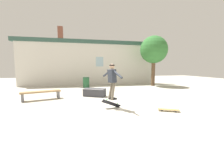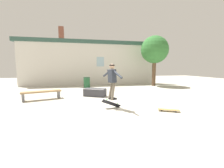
{
  "view_description": "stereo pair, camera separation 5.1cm",
  "coord_description": "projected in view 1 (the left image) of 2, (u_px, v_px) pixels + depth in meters",
  "views": [
    {
      "loc": [
        -1.31,
        -6.16,
        1.75
      ],
      "look_at": [
        0.1,
        -0.18,
        1.04
      ],
      "focal_mm": 24.0,
      "sensor_mm": 36.0,
      "label": 1
    },
    {
      "loc": [
        -1.26,
        -6.17,
        1.75
      ],
      "look_at": [
        0.1,
        -0.18,
        1.04
      ],
      "focal_mm": 24.0,
      "sensor_mm": 36.0,
      "label": 2
    }
  ],
  "objects": [
    {
      "name": "park_bench",
      "position": [
        41.0,
        93.0,
        7.95
      ],
      "size": [
        2.0,
        0.96,
        0.48
      ],
      "rotation": [
        0.0,
        0.0,
        0.29
      ],
      "color": "#99754C",
      "rests_on": "ground_plane"
    },
    {
      "name": "skateboard_flipping",
      "position": [
        111.0,
        103.0,
        6.36
      ],
      "size": [
        0.83,
        0.24,
        0.45
      ],
      "rotation": [
        0.0,
        0.0,
        0.05
      ],
      "color": "black"
    },
    {
      "name": "trash_bin",
      "position": [
        86.0,
        82.0,
        12.62
      ],
      "size": [
        0.56,
        0.56,
        0.89
      ],
      "color": "#235633",
      "rests_on": "ground_plane"
    },
    {
      "name": "tree_right",
      "position": [
        154.0,
        50.0,
        13.54
      ],
      "size": [
        2.46,
        2.46,
        4.52
      ],
      "color": "brown",
      "rests_on": "ground_plane"
    },
    {
      "name": "skater",
      "position": [
        112.0,
        78.0,
        6.16
      ],
      "size": [
        0.54,
        1.36,
        1.49
      ],
      "rotation": [
        0.0,
        0.0,
        0.34
      ],
      "color": "#282D38"
    },
    {
      "name": "ground_plane",
      "position": [
        109.0,
        108.0,
        6.46
      ],
      "size": [
        40.0,
        40.0,
        0.0
      ],
      "primitive_type": "plane",
      "color": "#B2AD9E"
    },
    {
      "name": "skate_ledge",
      "position": [
        95.0,
        92.0,
        8.88
      ],
      "size": [
        1.39,
        1.09,
        0.47
      ],
      "rotation": [
        0.0,
        0.0,
        -0.51
      ],
      "color": "#38383D",
      "rests_on": "ground_plane"
    },
    {
      "name": "skateboard_resting",
      "position": [
        168.0,
        110.0,
        5.9
      ],
      "size": [
        0.81,
        0.56,
        0.08
      ],
      "rotation": [
        0.0,
        0.0,
        5.79
      ],
      "color": "#AD894C",
      "rests_on": "ground_plane"
    },
    {
      "name": "building_backdrop",
      "position": [
        90.0,
        62.0,
        14.36
      ],
      "size": [
        13.5,
        0.52,
        5.33
      ],
      "color": "beige",
      "rests_on": "ground_plane"
    }
  ]
}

